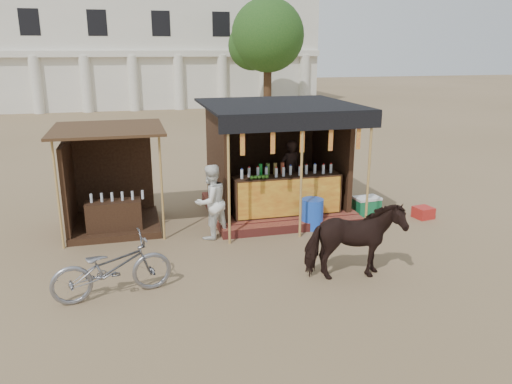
{
  "coord_description": "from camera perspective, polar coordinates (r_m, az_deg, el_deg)",
  "views": [
    {
      "loc": [
        -2.56,
        -8.32,
        4.07
      ],
      "look_at": [
        0.0,
        1.6,
        1.1
      ],
      "focal_mm": 35.0,
      "sensor_mm": 36.0,
      "label": 1
    }
  ],
  "objects": [
    {
      "name": "cow",
      "position": [
        9.16,
        11.12,
        -5.58
      ],
      "size": [
        1.78,
        0.93,
        1.45
      ],
      "primitive_type": "imported",
      "rotation": [
        0.0,
        0.0,
        1.49
      ],
      "color": "black",
      "rests_on": "ground"
    },
    {
      "name": "blue_barrel",
      "position": [
        11.69,
        6.44,
        -2.48
      ],
      "size": [
        0.63,
        0.63,
        0.71
      ],
      "primitive_type": "cylinder",
      "rotation": [
        0.0,
        0.0,
        0.28
      ],
      "color": "blue",
      "rests_on": "ground"
    },
    {
      "name": "background_building",
      "position": [
        38.27,
        -14.16,
        15.55
      ],
      "size": [
        26.0,
        7.45,
        8.18
      ],
      "color": "silver",
      "rests_on": "ground"
    },
    {
      "name": "secondary_stall",
      "position": [
        12.02,
        -16.82,
        -0.09
      ],
      "size": [
        2.4,
        2.4,
        2.38
      ],
      "color": "#382314",
      "rests_on": "ground"
    },
    {
      "name": "ground",
      "position": [
        9.61,
        2.41,
        -8.9
      ],
      "size": [
        120.0,
        120.0,
        0.0
      ],
      "primitive_type": "plane",
      "color": "#846B4C",
      "rests_on": "ground"
    },
    {
      "name": "main_stall",
      "position": [
        12.59,
        2.49,
        2.14
      ],
      "size": [
        3.6,
        3.61,
        2.78
      ],
      "color": "maroon",
      "rests_on": "ground"
    },
    {
      "name": "tree",
      "position": [
        31.6,
        0.93,
        17.17
      ],
      "size": [
        4.5,
        4.4,
        7.0
      ],
      "color": "#382314",
      "rests_on": "ground"
    },
    {
      "name": "red_crate",
      "position": [
        13.06,
        18.57,
        -2.24
      ],
      "size": [
        0.48,
        0.47,
        0.28
      ],
      "primitive_type": "cube",
      "rotation": [
        0.0,
        0.0,
        0.16
      ],
      "color": "#AB211C",
      "rests_on": "ground"
    },
    {
      "name": "bystander",
      "position": [
        10.95,
        -5.17,
        -1.13
      ],
      "size": [
        1.01,
        0.94,
        1.66
      ],
      "primitive_type": "imported",
      "rotation": [
        0.0,
        0.0,
        3.65
      ],
      "color": "white",
      "rests_on": "ground"
    },
    {
      "name": "cooler",
      "position": [
        12.91,
        12.52,
        -1.53
      ],
      "size": [
        0.68,
        0.5,
        0.46
      ],
      "color": "#186C3F",
      "rests_on": "ground"
    },
    {
      "name": "motorbike",
      "position": [
        8.79,
        -16.14,
        -8.29
      ],
      "size": [
        2.09,
        1.05,
        1.05
      ],
      "primitive_type": "imported",
      "rotation": [
        0.0,
        0.0,
        1.76
      ],
      "color": "gray",
      "rests_on": "ground"
    }
  ]
}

